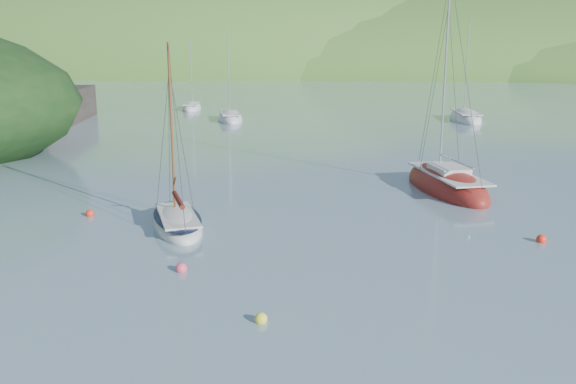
# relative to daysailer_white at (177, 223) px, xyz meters

# --- Properties ---
(ground) EXTENTS (700.00, 700.00, 0.00)m
(ground) POSITION_rel_daysailer_white_xyz_m (3.84, -7.63, -0.21)
(ground) COLOR slate
(ground) RESTS_ON ground
(shoreline_hills) EXTENTS (690.00, 135.00, 56.00)m
(shoreline_hills) POSITION_rel_daysailer_white_xyz_m (-5.82, 164.80, -0.21)
(shoreline_hills) COLOR #316B29
(shoreline_hills) RESTS_ON ground
(daysailer_white) EXTENTS (4.49, 6.46, 9.34)m
(daysailer_white) POSITION_rel_daysailer_white_xyz_m (0.00, 0.00, 0.00)
(daysailer_white) COLOR silver
(daysailer_white) RESTS_ON ground
(sloop_red) EXTENTS (5.80, 9.70, 13.58)m
(sloop_red) POSITION_rel_daysailer_white_xyz_m (13.77, 9.49, 0.03)
(sloop_red) COLOR maroon
(sloop_red) RESTS_ON ground
(distant_sloop_a) EXTENTS (4.65, 7.96, 10.73)m
(distant_sloop_a) POSITION_rel_daysailer_white_xyz_m (-6.12, 40.62, -0.03)
(distant_sloop_a) COLOR silver
(distant_sloop_a) RESTS_ON ground
(distant_sloop_b) EXTENTS (3.60, 8.69, 12.12)m
(distant_sloop_b) POSITION_rel_daysailer_white_xyz_m (19.70, 43.74, -0.02)
(distant_sloop_b) COLOR silver
(distant_sloop_b) RESTS_ON ground
(distant_sloop_c) EXTENTS (3.36, 6.86, 9.38)m
(distant_sloop_c) POSITION_rel_daysailer_white_xyz_m (-13.34, 51.05, -0.05)
(distant_sloop_c) COLOR silver
(distant_sloop_c) RESTS_ON ground
(mooring_buoys) EXTENTS (22.31, 11.82, 0.46)m
(mooring_buoys) POSITION_rel_daysailer_white_xyz_m (4.98, -3.52, -0.09)
(mooring_buoys) COLOR #EDF437
(mooring_buoys) RESTS_ON ground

